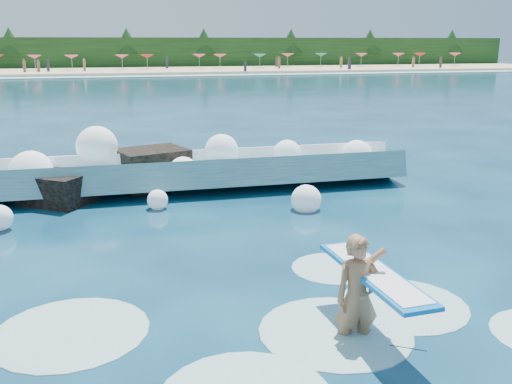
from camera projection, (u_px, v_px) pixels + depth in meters
ground at (203, 288)px, 10.37m from camera, size 200.00×200.00×0.00m
beach at (118, 71)px, 83.40m from camera, size 140.00×20.00×0.40m
wet_band at (120, 76)px, 73.13m from camera, size 140.00×5.00×0.08m
treeline at (116, 53)px, 92.18m from camera, size 140.00×4.00×5.00m
breaking_wave at (136, 175)px, 16.97m from camera, size 16.35×2.62×1.41m
rock_cluster at (45, 182)px, 16.38m from camera, size 8.14×3.35×1.38m
surfer_with_board at (361, 292)px, 8.52m from camera, size 1.01×3.05×1.95m
wave_spray at (121, 165)px, 16.50m from camera, size 15.24×4.60×2.06m
surf_foam at (292, 331)px, 8.82m from camera, size 9.24×5.72×0.12m
beach_umbrellas at (116, 56)px, 84.32m from camera, size 112.72×5.98×0.50m
beachgoers at (98, 66)px, 78.73m from camera, size 102.93×13.38×1.91m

